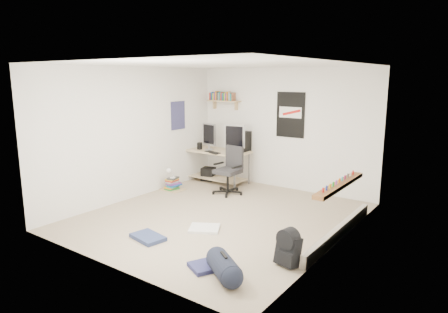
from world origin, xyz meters
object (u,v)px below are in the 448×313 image
Objects in this scene: desk at (215,166)px; office_chair at (228,170)px; duffel_bag at (224,266)px; book_stack at (173,183)px; backpack at (288,251)px.

desk is 1.64× the size of office_chair.
desk reaches higher than duffel_bag.
duffel_bag is at bearing -48.94° from office_chair.
office_chair is at bearing 22.39° from book_stack.
duffel_bag is at bearing -111.69° from backpack.
office_chair is (0.78, -0.61, 0.12)m from desk.
book_stack is (-3.50, 1.68, -0.05)m from backpack.
desk is at bearing 151.09° from backpack.
office_chair is at bearing 150.31° from backpack.
office_chair is 3.23m from backpack.
book_stack is at bearing -151.07° from office_chair.
office_chair is at bearing -44.30° from desk.
duffel_bag reaches higher than backpack.
backpack is at bearing 91.48° from duffel_bag.
backpack is 0.85m from duffel_bag.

